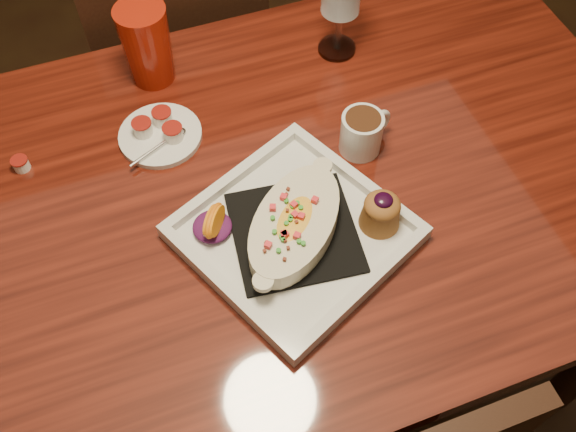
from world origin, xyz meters
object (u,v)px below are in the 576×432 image
object	(u,v)px
plate	(301,227)
saucer	(160,133)
chair_far	(180,60)
red_tumbler	(147,45)
coffee_mug	(363,131)
table	(257,223)

from	to	relation	value
plate	saucer	xyz separation A→B (m)	(-0.16, 0.29, -0.01)
chair_far	red_tumbler	distance (m)	0.45
plate	red_tumbler	xyz separation A→B (m)	(-0.14, 0.45, 0.05)
saucer	chair_far	bearing A→B (deg)	74.88
red_tumbler	coffee_mug	bearing A→B (deg)	-44.79
saucer	red_tumbler	size ratio (longest dim) A/B	0.95
plate	coffee_mug	xyz separation A→B (m)	(0.17, 0.14, 0.02)
plate	saucer	size ratio (longest dim) A/B	2.76
table	plate	xyz separation A→B (m)	(0.04, -0.11, 0.12)
chair_far	plate	distance (m)	0.79
saucer	red_tumbler	distance (m)	0.17
chair_far	coffee_mug	xyz separation A→B (m)	(0.21, -0.60, 0.29)
plate	coffee_mug	size ratio (longest dim) A/B	4.04
table	red_tumbler	xyz separation A→B (m)	(-0.09, 0.34, 0.18)
chair_far	coffee_mug	size ratio (longest dim) A/B	8.96
table	chair_far	size ratio (longest dim) A/B	1.61
plate	coffee_mug	world-z (taller)	plate
chair_far	saucer	distance (m)	0.53
table	chair_far	xyz separation A→B (m)	(-0.00, 0.63, -0.15)
coffee_mug	saucer	distance (m)	0.37
table	coffee_mug	size ratio (longest dim) A/B	14.45
plate	saucer	bearing A→B (deg)	95.55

